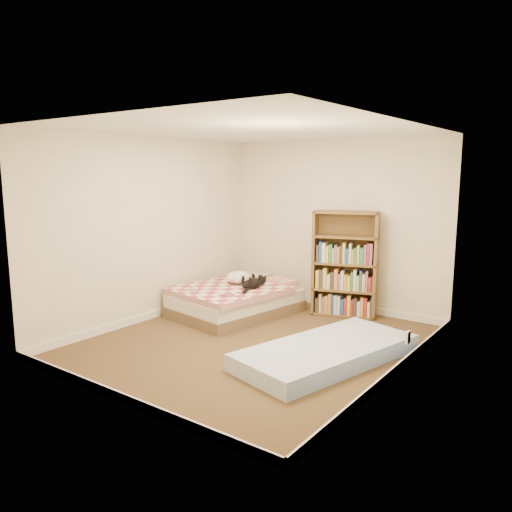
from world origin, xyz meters
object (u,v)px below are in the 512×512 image
Objects in this scene: bed at (237,299)px; white_dog at (238,277)px; black_cat at (254,283)px; bookshelf at (345,277)px; floor_mattress at (327,352)px.

white_dog is at bearing 130.91° from bed.
black_cat is 1.70× the size of white_dog.
black_cat reaches higher than bed.
black_cat is (0.28, 0.02, 0.27)m from bed.
white_dog is (-1.36, -0.73, -0.05)m from bookshelf.
bed is at bearing -52.52° from white_dog.
black_cat is at bearing 165.88° from floor_mattress.
black_cat is at bearing 14.17° from bed.
bed is 2.11m from floor_mattress.
bookshelf reaches higher than floor_mattress.
white_dog is at bearing 167.08° from black_cat.
bookshelf is 1.30m from black_cat.
bookshelf is at bearing 124.59° from floor_mattress.
white_dog reaches higher than floor_mattress.
bed is 1.58m from bookshelf.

